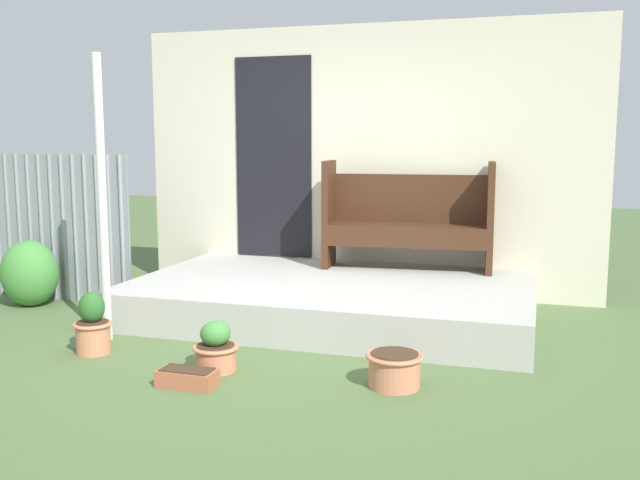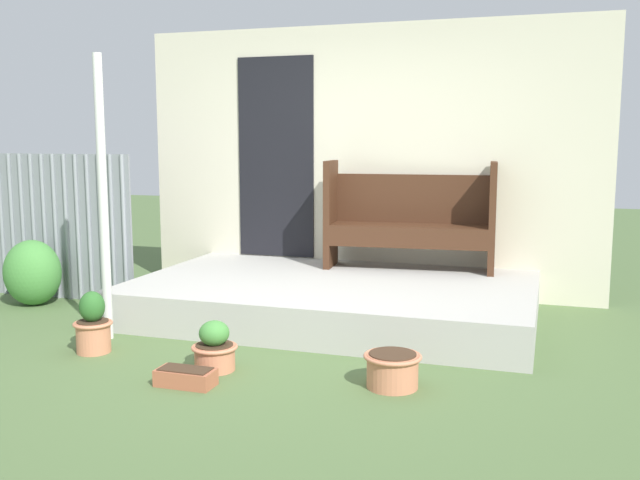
# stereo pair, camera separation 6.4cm
# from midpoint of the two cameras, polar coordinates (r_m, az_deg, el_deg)

# --- Properties ---
(ground_plane) EXTENTS (24.00, 24.00, 0.00)m
(ground_plane) POSITION_cam_midpoint_polar(r_m,az_deg,el_deg) (5.23, -3.24, -8.78)
(ground_plane) COLOR #516B3D
(porch_slab) EXTENTS (3.35, 2.08, 0.31)m
(porch_slab) POSITION_cam_midpoint_polar(r_m,az_deg,el_deg) (6.12, 0.69, -4.73)
(porch_slab) COLOR #B2AFA8
(porch_slab) RESTS_ON ground_plane
(house_wall) EXTENTS (4.55, 0.08, 2.60)m
(house_wall) POSITION_cam_midpoint_polar(r_m,az_deg,el_deg) (7.01, 2.90, 6.34)
(house_wall) COLOR beige
(house_wall) RESTS_ON ground_plane
(fence_corrugated) EXTENTS (2.50, 0.05, 1.38)m
(fence_corrugated) POSITION_cam_midpoint_polar(r_m,az_deg,el_deg) (7.47, -23.43, 1.08)
(fence_corrugated) COLOR gray
(fence_corrugated) RESTS_ON ground_plane
(support_post) EXTENTS (0.07, 0.07, 2.14)m
(support_post) POSITION_cam_midpoint_polar(r_m,az_deg,el_deg) (5.55, -17.34, 3.10)
(support_post) COLOR silver
(support_post) RESTS_ON ground_plane
(bench) EXTENTS (1.57, 0.53, 1.00)m
(bench) POSITION_cam_midpoint_polar(r_m,az_deg,el_deg) (6.64, 6.78, 1.98)
(bench) COLOR #422616
(bench) RESTS_ON porch_slab
(flower_pot_left) EXTENTS (0.28, 0.28, 0.45)m
(flower_pot_left) POSITION_cam_midpoint_polar(r_m,az_deg,el_deg) (5.36, -18.06, -6.60)
(flower_pot_left) COLOR tan
(flower_pot_left) RESTS_ON ground_plane
(flower_pot_middle) EXTENTS (0.31, 0.31, 0.34)m
(flower_pot_middle) POSITION_cam_midpoint_polar(r_m,az_deg,el_deg) (4.79, -8.73, -8.62)
(flower_pot_middle) COLOR tan
(flower_pot_middle) RESTS_ON ground_plane
(flower_pot_right) EXTENTS (0.36, 0.36, 0.22)m
(flower_pot_right) POSITION_cam_midpoint_polar(r_m,az_deg,el_deg) (4.47, 5.56, -10.18)
(flower_pot_right) COLOR tan
(flower_pot_right) RESTS_ON ground_plane
(planter_box_rect) EXTENTS (0.36, 0.18, 0.11)m
(planter_box_rect) POSITION_cam_midpoint_polar(r_m,az_deg,el_deg) (4.56, -10.96, -10.76)
(planter_box_rect) COLOR #B26042
(planter_box_rect) RESTS_ON ground_plane
(shrub_by_fence) EXTENTS (0.53, 0.48, 0.60)m
(shrub_by_fence) POSITION_cam_midpoint_polar(r_m,az_deg,el_deg) (7.02, -22.46, -2.48)
(shrub_by_fence) COLOR #478C3D
(shrub_by_fence) RESTS_ON ground_plane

